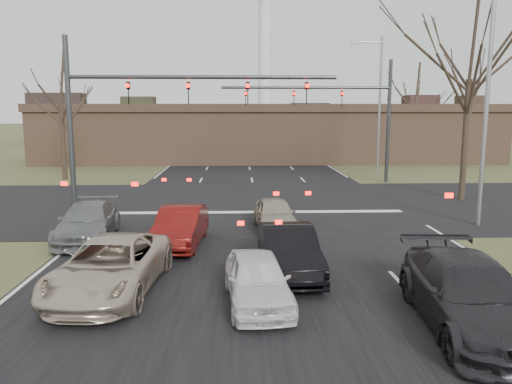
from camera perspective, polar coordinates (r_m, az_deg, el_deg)
ground at (r=10.99m, az=3.28°, el=-16.16°), size 360.00×360.00×0.00m
road_main at (r=70.04m, az=-1.31°, el=5.42°), size 14.00×300.00×0.02m
road_cross at (r=25.34m, az=0.12°, el=-1.42°), size 200.00×14.00×0.02m
building at (r=48.01m, az=1.45°, el=6.82°), size 42.40×10.40×5.30m
mast_arm_near at (r=23.28m, az=-12.85°, el=9.92°), size 12.12×0.24×8.00m
mast_arm_far at (r=33.65m, az=10.31°, el=9.64°), size 11.12×0.24×8.00m
streetlight_right_near at (r=22.18m, az=24.55°, el=10.70°), size 2.34×0.25×10.00m
streetlight_right_far at (r=38.30m, az=13.71°, el=10.32°), size 2.34×0.25×10.00m
tree_right_near at (r=28.82m, az=23.53°, el=16.87°), size 6.90×6.90×11.50m
tree_left_far at (r=36.99m, az=-21.64°, el=12.71°), size 5.70×5.70×9.50m
tree_right_far at (r=47.69m, az=17.83°, el=11.53°), size 5.40×5.40×9.00m
car_silver_suv at (r=13.68m, az=-16.31°, el=-8.15°), size 2.76×5.27×1.42m
car_white_sedan at (r=12.41m, az=0.17°, el=-9.96°), size 1.80×3.82×1.26m
car_black_hatch at (r=14.57m, az=3.78°, el=-6.73°), size 1.69×4.33×1.41m
car_charcoal_sedan at (r=12.01m, az=23.23°, el=-10.74°), size 2.53×5.39×1.52m
car_grey_ahead at (r=19.39m, az=-18.66°, el=-3.26°), size 2.28×4.78×1.35m
car_red_ahead at (r=17.79m, az=-8.63°, el=-3.93°), size 1.77×4.27×1.37m
car_silver_ahead at (r=19.91m, az=2.17°, el=-2.54°), size 1.75×3.86×1.29m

